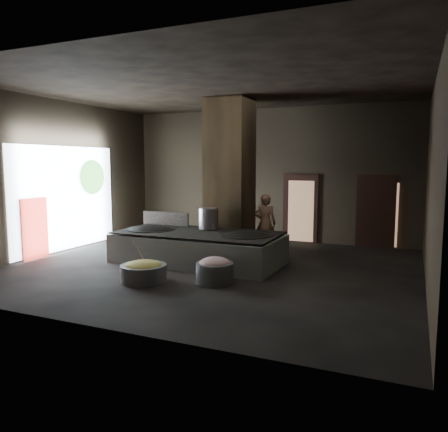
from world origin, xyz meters
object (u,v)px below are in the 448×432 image
at_px(wok_right, 246,238).
at_px(veg_basin, 144,273).
at_px(cook, 265,224).
at_px(hearth_platform, 198,249).
at_px(stock_pot, 209,218).
at_px(meat_basin, 215,273).
at_px(wok_left, 151,232).

distance_m(wok_right, veg_basin, 2.80).
distance_m(wok_right, cook, 1.91).
distance_m(hearth_platform, stock_pot, 0.93).
bearing_deg(cook, veg_basin, 61.45).
bearing_deg(hearth_platform, wok_right, 3.60).
height_order(cook, meat_basin, cook).
relative_size(hearth_platform, wok_right, 3.41).
distance_m(hearth_platform, veg_basin, 2.18).
bearing_deg(stock_pot, cook, 49.98).
bearing_deg(cook, stock_pot, 41.53).
bearing_deg(wok_right, meat_basin, -93.40).
height_order(wok_right, stock_pot, stock_pot).
bearing_deg(wok_left, cook, 36.80).
bearing_deg(meat_basin, hearth_platform, 127.38).
height_order(wok_left, wok_right, wok_left).
relative_size(stock_pot, veg_basin, 0.56).
distance_m(wok_left, cook, 3.35).
distance_m(wok_right, meat_basin, 1.77).
bearing_deg(stock_pot, wok_left, -158.20).
xyz_separation_m(hearth_platform, wok_right, (1.35, 0.05, 0.37)).
bearing_deg(wok_right, hearth_platform, -177.88).
bearing_deg(veg_basin, cook, 69.90).
height_order(wok_right, meat_basin, wok_right).
xyz_separation_m(stock_pot, cook, (1.18, 1.40, -0.26)).
height_order(hearth_platform, veg_basin, hearth_platform).
xyz_separation_m(wok_left, veg_basin, (1.17, -2.11, -0.56)).
height_order(stock_pot, cook, cook).
xyz_separation_m(wok_right, cook, (-0.12, 1.90, 0.12)).
bearing_deg(veg_basin, hearth_platform, 82.72).
xyz_separation_m(hearth_platform, stock_pot, (0.05, 0.55, 0.75)).
height_order(hearth_platform, wok_left, wok_left).
xyz_separation_m(hearth_platform, wok_left, (-1.45, -0.05, 0.37)).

